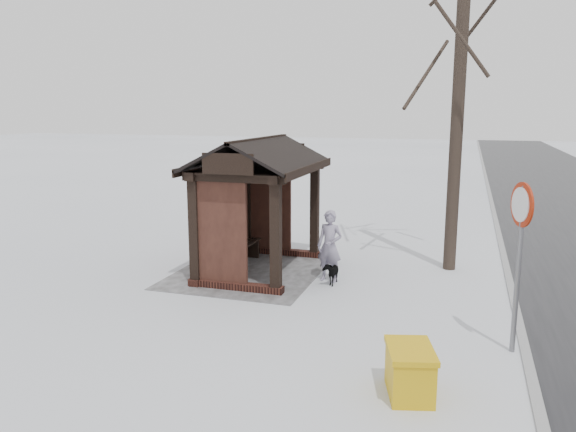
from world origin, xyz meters
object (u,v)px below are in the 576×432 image
object	(u,v)px
bus_shelter	(253,178)
grit_bin	(410,371)
pedestrian	(330,246)
dog	(331,272)
road_sign	(520,233)

from	to	relation	value
bus_shelter	grit_bin	distance (m)	6.58
pedestrian	dog	world-z (taller)	pedestrian
bus_shelter	grit_bin	world-z (taller)	bus_shelter
grit_bin	road_sign	xyz separation A→B (m)	(-1.86, 1.38, 1.55)
dog	road_sign	world-z (taller)	road_sign
bus_shelter	dog	xyz separation A→B (m)	(0.47, 1.96, -1.91)
bus_shelter	pedestrian	bearing A→B (deg)	81.25
dog	bus_shelter	bearing A→B (deg)	165.16
grit_bin	dog	bearing A→B (deg)	-169.29
dog	grit_bin	xyz separation A→B (m)	(4.37, 2.10, 0.08)
bus_shelter	dog	bearing A→B (deg)	76.51
bus_shelter	dog	distance (m)	2.78
dog	grit_bin	size ratio (longest dim) A/B	0.61
pedestrian	grit_bin	size ratio (longest dim) A/B	1.60
grit_bin	road_sign	size ratio (longest dim) A/B	0.37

